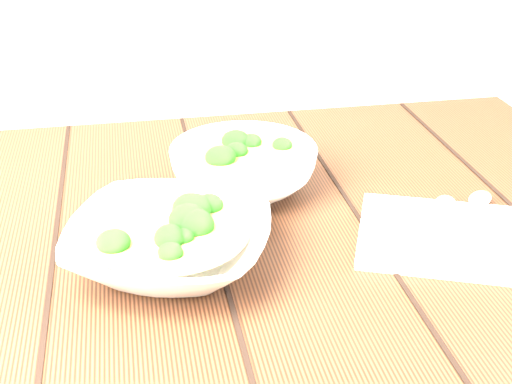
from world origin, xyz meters
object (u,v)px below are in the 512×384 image
(table, at_px, (227,298))
(soup_bowl_front, at_px, (170,242))
(napkin, at_px, (447,237))
(trivet, at_px, (243,183))
(soup_bowl_back, at_px, (244,167))

(table, relative_size, soup_bowl_front, 3.98)
(table, relative_size, napkin, 5.43)
(trivet, relative_size, napkin, 0.50)
(table, xyz_separation_m, trivet, (0.04, 0.09, 0.13))
(soup_bowl_front, height_order, trivet, soup_bowl_front)
(soup_bowl_back, bearing_deg, table, -113.42)
(soup_bowl_back, bearing_deg, trivet, -106.55)
(table, relative_size, trivet, 10.84)
(soup_bowl_back, relative_size, napkin, 1.21)
(trivet, bearing_deg, soup_bowl_front, -124.04)
(soup_bowl_front, distance_m, trivet, 0.21)
(napkin, bearing_deg, table, -177.33)
(soup_bowl_back, xyz_separation_m, napkin, (0.23, -0.19, -0.03))
(table, xyz_separation_m, napkin, (0.27, -0.10, 0.13))
(soup_bowl_front, xyz_separation_m, napkin, (0.35, -0.01, -0.03))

